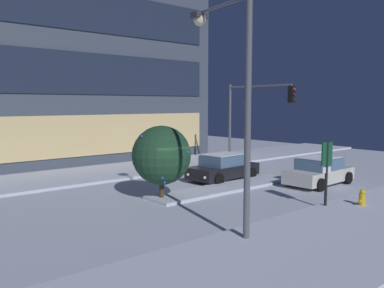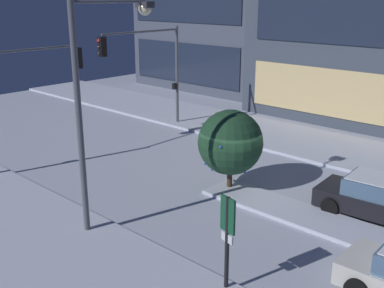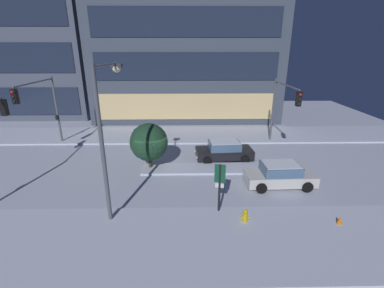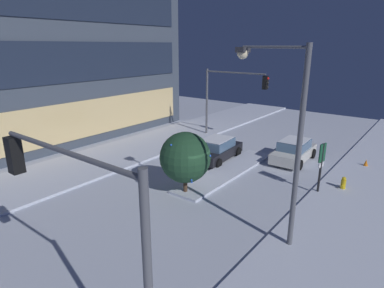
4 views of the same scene
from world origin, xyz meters
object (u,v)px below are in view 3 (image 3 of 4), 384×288
Objects in this scene: decorated_tree_median at (149,142)px; street_lamp_arched at (107,121)px; car_near at (280,175)px; traffic_light_corner_far_right at (283,103)px; fire_hydrant at (245,217)px; parking_info_sign at (220,183)px; car_far at (224,151)px; construction_cone at (340,221)px; traffic_light_corner_far_left at (41,102)px.

street_lamp_arched is at bearing -101.65° from decorated_tree_median.
street_lamp_arched is (-9.58, -2.78, 4.28)m from car_near.
decorated_tree_median is (-10.41, -3.63, -2.02)m from traffic_light_corner_far_right.
parking_info_sign reaches higher than fire_hydrant.
construction_cone is at bearing 113.98° from car_far.
street_lamp_arched is (7.77, -9.10, 0.82)m from traffic_light_corner_far_left.
fire_hydrant is at bearing -116.24° from parking_info_sign.
construction_cone is (18.97, -10.50, -3.90)m from traffic_light_corner_far_left.
car_near is at bearing 52.69° from fire_hydrant.
street_lamp_arched is at bearing 40.50° from traffic_light_corner_far_left.
car_near is 7.99× the size of construction_cone.
traffic_light_corner_far_right reaches higher than parking_info_sign.
traffic_light_corner_far_left is at bearing 157.37° from decorated_tree_median.
car_near reaches higher than construction_cone.
car_far is 1.35× the size of decorated_tree_median.
car_far is 0.59× the size of street_lamp_arched.
street_lamp_arched is 6.30m from parking_info_sign.
parking_info_sign is 0.83× the size of decorated_tree_median.
car_far is at bearing 16.93° from decorated_tree_median.
parking_info_sign is at bearing 54.91° from traffic_light_corner_far_left.
car_near is 1.31× the size of decorated_tree_median.
traffic_light_corner_far_left reaches higher than construction_cone.
fire_hydrant is (-2.98, -3.91, -0.32)m from car_near.
street_lamp_arched reaches higher than car_near.
street_lamp_arched reaches higher than fire_hydrant.
construction_cone is at bearing -1.80° from traffic_light_corner_far_right.
car_far is (-2.95, 4.30, 0.00)m from car_near.
street_lamp_arched is 13.91× the size of construction_cone.
car_far is 10.61m from street_lamp_arched.
street_lamp_arched is 12.23m from construction_cone.
traffic_light_corner_far_left is at bearing -90.22° from traffic_light_corner_far_right.
fire_hydrant is 1.48× the size of construction_cone.
traffic_light_corner_far_left is at bearing 67.56° from parking_info_sign.
fire_hydrant is (6.61, -1.13, -4.60)m from street_lamp_arched.
car_far is 0.76× the size of traffic_light_corner_far_left.
parking_info_sign reaches higher than construction_cone.
car_near is at bearing -66.84° from street_lamp_arched.
traffic_light_corner_far_right is 1.69× the size of decorated_tree_median.
traffic_light_corner_far_left reaches higher than decorated_tree_median.
car_far is at bearing 122.85° from car_near.
car_near is 5.42× the size of fire_hydrant.
car_far is 6.24m from traffic_light_corner_far_right.
traffic_light_corner_far_right is at bearing 89.78° from traffic_light_corner_far_left.
parking_info_sign is (5.42, -0.17, -3.21)m from street_lamp_arched.
decorated_tree_median is (-8.47, 2.62, 1.33)m from car_near.
traffic_light_corner_far_right is 11.27m from parking_info_sign.
construction_cone is at bearing -89.41° from parking_info_sign.
car_far reaches higher than fire_hydrant.
parking_info_sign is (-1.22, -7.25, 1.07)m from car_far.
construction_cone is (4.56, -8.48, -0.44)m from car_far.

